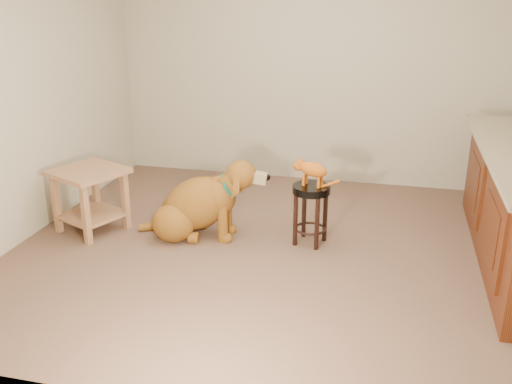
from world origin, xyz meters
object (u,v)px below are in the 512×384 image
(side_table, at_px, (90,191))
(golden_retriever, at_px, (198,205))
(padded_stool, at_px, (311,203))
(wood_stool, at_px, (499,195))
(tabby_kitten, at_px, (311,170))

(side_table, height_order, golden_retriever, golden_retriever)
(padded_stool, bearing_deg, wood_stool, 19.73)
(padded_stool, height_order, wood_stool, wood_stool)
(padded_stool, relative_size, side_table, 0.71)
(side_table, distance_m, golden_retriever, 1.01)
(padded_stool, distance_m, side_table, 2.01)
(wood_stool, distance_m, tabby_kitten, 1.74)
(golden_retriever, bearing_deg, padded_stool, -1.38)
(padded_stool, xyz_separation_m, golden_retriever, (-1.00, -0.07, -0.09))
(wood_stool, bearing_deg, padded_stool, -160.27)
(wood_stool, height_order, tabby_kitten, tabby_kitten)
(wood_stool, bearing_deg, golden_retriever, -165.99)
(side_table, relative_size, tabby_kitten, 1.81)
(golden_retriever, height_order, tabby_kitten, tabby_kitten)
(side_table, xyz_separation_m, tabby_kitten, (1.99, 0.20, 0.29))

